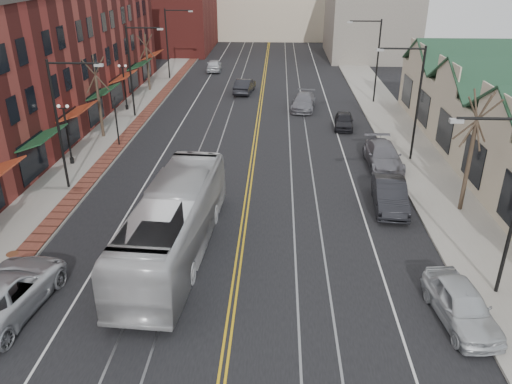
# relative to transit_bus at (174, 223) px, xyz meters

# --- Properties ---
(sidewalk_left) EXTENTS (4.00, 120.00, 0.15)m
(sidewalk_left) POSITION_rel_transit_bus_xyz_m (-8.85, 11.35, -1.67)
(sidewalk_left) COLOR gray
(sidewalk_left) RESTS_ON ground
(sidewalk_right) EXTENTS (4.00, 120.00, 0.15)m
(sidewalk_right) POSITION_rel_transit_bus_xyz_m (15.15, 11.35, -1.67)
(sidewalk_right) COLOR gray
(sidewalk_right) RESTS_ON ground
(building_left) EXTENTS (10.00, 50.00, 11.00)m
(building_left) POSITION_rel_transit_bus_xyz_m (-15.85, 18.35, 3.75)
(building_left) COLOR maroon
(building_left) RESTS_ON ground
(backdrop_left) EXTENTS (14.00, 18.00, 14.00)m
(backdrop_left) POSITION_rel_transit_bus_xyz_m (-12.85, 61.35, 5.25)
(backdrop_left) COLOR maroon
(backdrop_left) RESTS_ON ground
(backdrop_mid) EXTENTS (22.00, 14.00, 9.00)m
(backdrop_mid) POSITION_rel_transit_bus_xyz_m (3.15, 76.35, 2.75)
(backdrop_mid) COLOR beige
(backdrop_mid) RESTS_ON ground
(backdrop_right) EXTENTS (12.00, 16.00, 11.00)m
(backdrop_right) POSITION_rel_transit_bus_xyz_m (18.15, 56.35, 3.75)
(backdrop_right) COLOR slate
(backdrop_right) RESTS_ON ground
(streetlight_l_1) EXTENTS (3.33, 0.25, 8.00)m
(streetlight_l_1) POSITION_rel_transit_bus_xyz_m (-7.90, 7.35, 3.28)
(streetlight_l_1) COLOR black
(streetlight_l_1) RESTS_ON sidewalk_left
(streetlight_l_2) EXTENTS (3.33, 0.25, 8.00)m
(streetlight_l_2) POSITION_rel_transit_bus_xyz_m (-7.90, 23.35, 3.28)
(streetlight_l_2) COLOR black
(streetlight_l_2) RESTS_ON sidewalk_left
(streetlight_l_3) EXTENTS (3.33, 0.25, 8.00)m
(streetlight_l_3) POSITION_rel_transit_bus_xyz_m (-7.90, 39.35, 3.28)
(streetlight_l_3) COLOR black
(streetlight_l_3) RESTS_ON sidewalk_left
(streetlight_r_0) EXTENTS (3.33, 0.25, 8.00)m
(streetlight_r_0) POSITION_rel_transit_bus_xyz_m (14.20, -2.65, 3.28)
(streetlight_r_0) COLOR black
(streetlight_r_0) RESTS_ON sidewalk_right
(streetlight_r_1) EXTENTS (3.33, 0.25, 8.00)m
(streetlight_r_1) POSITION_rel_transit_bus_xyz_m (14.20, 13.35, 3.28)
(streetlight_r_1) COLOR black
(streetlight_r_1) RESTS_ON sidewalk_right
(streetlight_r_2) EXTENTS (3.33, 0.25, 8.00)m
(streetlight_r_2) POSITION_rel_transit_bus_xyz_m (14.20, 29.35, 3.28)
(streetlight_r_2) COLOR black
(streetlight_r_2) RESTS_ON sidewalk_right
(lamppost_l_2) EXTENTS (0.84, 0.28, 4.27)m
(lamppost_l_2) POSITION_rel_transit_bus_xyz_m (-9.65, 11.35, 0.46)
(lamppost_l_2) COLOR black
(lamppost_l_2) RESTS_ON sidewalk_left
(lamppost_l_3) EXTENTS (0.84, 0.28, 4.27)m
(lamppost_l_3) POSITION_rel_transit_bus_xyz_m (-9.65, 25.35, 0.46)
(lamppost_l_3) COLOR black
(lamppost_l_3) RESTS_ON sidewalk_left
(tree_left_near) EXTENTS (1.78, 1.37, 6.48)m
(tree_left_near) POSITION_rel_transit_bus_xyz_m (-9.35, 17.35, 1.77)
(tree_left_near) COLOR #382B21
(tree_left_near) RESTS_ON sidewalk_left
(tree_left_far) EXTENTS (1.66, 1.28, 6.02)m
(tree_left_far) POSITION_rel_transit_bus_xyz_m (-9.35, 33.35, 1.53)
(tree_left_far) COLOR #382B21
(tree_left_far) RESTS_ON sidewalk_left
(tree_right_mid) EXTENTS (1.90, 1.46, 6.93)m
(tree_right_mid) POSITION_rel_transit_bus_xyz_m (15.65, 5.35, 2.00)
(tree_right_mid) COLOR #382B21
(tree_right_mid) RESTS_ON sidewalk_right
(manhole_far) EXTENTS (0.60, 0.60, 0.02)m
(manhole_far) POSITION_rel_transit_bus_xyz_m (-8.05, -0.65, -1.59)
(manhole_far) COLOR #592D19
(manhole_far) RESTS_ON sidewalk_left
(traffic_signal) EXTENTS (0.18, 0.15, 3.80)m
(traffic_signal) POSITION_rel_transit_bus_xyz_m (-7.45, 15.35, 0.60)
(traffic_signal) COLOR black
(traffic_signal) RESTS_ON sidewalk_left
(transit_bus) EXTENTS (3.72, 12.70, 3.49)m
(transit_bus) POSITION_rel_transit_bus_xyz_m (0.00, 0.00, 0.00)
(transit_bus) COLOR silver
(transit_bus) RESTS_ON ground
(parked_suv) EXTENTS (3.56, 6.48, 1.72)m
(parked_suv) POSITION_rel_transit_bus_xyz_m (-6.15, -4.68, -0.89)
(parked_suv) COLOR silver
(parked_suv) RESTS_ON ground
(parked_car_a) EXTENTS (2.42, 4.84, 1.58)m
(parked_car_a) POSITION_rel_transit_bus_xyz_m (12.45, -4.53, -0.96)
(parked_car_a) COLOR silver
(parked_car_a) RESTS_ON ground
(parked_car_b) EXTENTS (2.14, 5.13, 1.65)m
(parked_car_b) POSITION_rel_transit_bus_xyz_m (11.59, 5.61, -0.92)
(parked_car_b) COLOR black
(parked_car_b) RESTS_ON ground
(parked_car_c) EXTENTS (2.32, 5.58, 1.61)m
(parked_car_c) POSITION_rel_transit_bus_xyz_m (12.39, 12.10, -0.94)
(parked_car_c) COLOR slate
(parked_car_c) RESTS_ON ground
(parked_car_d) EXTENTS (1.97, 4.05, 1.33)m
(parked_car_d) POSITION_rel_transit_bus_xyz_m (10.65, 20.84, -1.08)
(parked_car_d) COLOR black
(parked_car_d) RESTS_ON ground
(distant_car_left) EXTENTS (2.23, 4.92, 1.56)m
(distant_car_left) POSITION_rel_transit_bus_xyz_m (1.25, 32.90, -0.96)
(distant_car_left) COLOR black
(distant_car_left) RESTS_ON ground
(distant_car_right) EXTENTS (2.81, 5.42, 1.50)m
(distant_car_right) POSITION_rel_transit_bus_xyz_m (7.43, 26.67, -1.00)
(distant_car_right) COLOR slate
(distant_car_right) RESTS_ON ground
(distant_car_far) EXTENTS (2.01, 4.57, 1.53)m
(distant_car_far) POSITION_rel_transit_bus_xyz_m (-3.48, 44.29, -0.98)
(distant_car_far) COLOR silver
(distant_car_far) RESTS_ON ground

